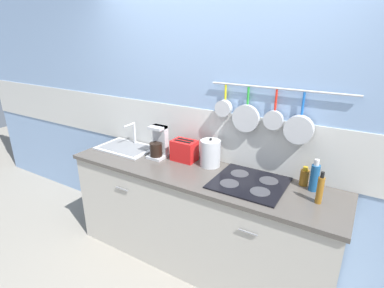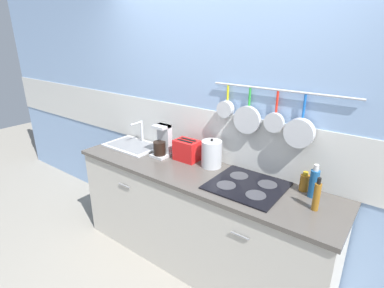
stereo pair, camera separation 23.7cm
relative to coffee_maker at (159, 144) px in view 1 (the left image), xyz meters
name	(u,v)px [view 1 (the left image)]	position (x,y,z in m)	size (l,w,h in m)	color
ground_plane	(196,260)	(0.47, -0.10, -1.06)	(12.00, 12.00, 0.00)	gray
wall_back	(216,124)	(0.48, 0.24, 0.21)	(7.20, 0.15, 2.60)	#84A3CC
cabinet_base	(196,220)	(0.47, -0.10, -0.61)	(2.39, 0.59, 0.90)	#B7B2A8
countertop	(196,174)	(0.47, -0.10, -0.14)	(2.43, 0.61, 0.03)	#4C4742
sink_basin	(126,147)	(-0.42, 0.00, -0.11)	(0.56, 0.38, 0.24)	#B7BABF
coffee_maker	(159,144)	(0.00, 0.00, 0.00)	(0.16, 0.17, 0.31)	#B7BABF
toaster	(184,150)	(0.25, 0.06, -0.03)	(0.24, 0.15, 0.20)	red
kettle	(210,153)	(0.51, 0.08, -0.01)	(0.18, 0.18, 0.26)	#B7BABF
cooktop	(249,183)	(0.94, -0.07, -0.12)	(0.55, 0.51, 0.01)	black
bottle_dish_soap	(304,177)	(1.31, 0.13, -0.06)	(0.07, 0.07, 0.15)	#8C5919
bottle_hot_sauce	(315,177)	(1.38, 0.08, -0.02)	(0.06, 0.06, 0.25)	navy
bottle_vinegar	(320,189)	(1.45, -0.09, -0.02)	(0.05, 0.05, 0.24)	#8C5919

